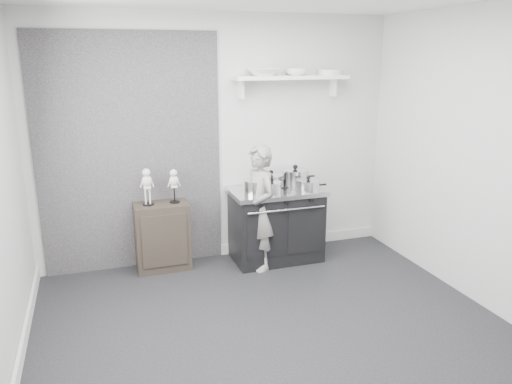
{
  "coord_description": "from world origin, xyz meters",
  "views": [
    {
      "loc": [
        -1.34,
        -3.5,
        2.27
      ],
      "look_at": [
        0.15,
        0.95,
        0.97
      ],
      "focal_mm": 35.0,
      "sensor_mm": 36.0,
      "label": 1
    }
  ],
  "objects": [
    {
      "name": "ground",
      "position": [
        0.0,
        0.0,
        0.0
      ],
      "size": [
        4.0,
        4.0,
        0.0
      ],
      "primitive_type": "plane",
      "color": "black",
      "rests_on": "ground"
    },
    {
      "name": "skeleton_torso",
      "position": [
        -0.54,
        1.61,
        0.95
      ],
      "size": [
        0.12,
        0.08,
        0.42
      ],
      "primitive_type": null,
      "color": "beige",
      "rests_on": "side_cabinet"
    },
    {
      "name": "bowl_small",
      "position": [
        0.86,
        1.67,
        2.08
      ],
      "size": [
        0.23,
        0.23,
        0.07
      ],
      "primitive_type": "imported",
      "color": "white",
      "rests_on": "wall_shelf"
    },
    {
      "name": "pot_back_left",
      "position": [
        0.54,
        1.57,
        0.9
      ],
      "size": [
        0.37,
        0.29,
        0.2
      ],
      "color": "silver",
      "rests_on": "stove"
    },
    {
      "name": "child",
      "position": [
        0.3,
        1.3,
        0.68
      ],
      "size": [
        0.43,
        0.55,
        1.36
      ],
      "primitive_type": "imported",
      "rotation": [
        0.0,
        0.0,
        -1.35
      ],
      "color": "gray",
      "rests_on": "ground"
    },
    {
      "name": "pot_back_right",
      "position": [
        0.85,
        1.61,
        0.91
      ],
      "size": [
        0.4,
        0.31,
        0.23
      ],
      "color": "silver",
      "rests_on": "stove"
    },
    {
      "name": "plate_stack",
      "position": [
        1.27,
        1.67,
        2.07
      ],
      "size": [
        0.27,
        0.27,
        0.06
      ],
      "primitive_type": "cylinder",
      "color": "silver",
      "rests_on": "wall_shelf"
    },
    {
      "name": "pot_front_left",
      "position": [
        0.28,
        1.35,
        0.9
      ],
      "size": [
        0.33,
        0.25,
        0.2
      ],
      "color": "silver",
      "rests_on": "stove"
    },
    {
      "name": "bowl_large",
      "position": [
        0.47,
        1.67,
        2.08
      ],
      "size": [
        0.33,
        0.33,
        0.08
      ],
      "primitive_type": "imported",
      "color": "white",
      "rests_on": "wall_shelf"
    },
    {
      "name": "wall_shelf",
      "position": [
        0.8,
        1.68,
        2.01
      ],
      "size": [
        1.3,
        0.26,
        0.24
      ],
      "color": "white",
      "rests_on": "room_shell"
    },
    {
      "name": "stove",
      "position": [
        0.57,
        1.48,
        0.41
      ],
      "size": [
        1.03,
        0.64,
        0.82
      ],
      "color": "black",
      "rests_on": "ground"
    },
    {
      "name": "pot_front_center",
      "position": [
        0.45,
        1.29,
        0.89
      ],
      "size": [
        0.29,
        0.2,
        0.17
      ],
      "color": "silver",
      "rests_on": "stove"
    },
    {
      "name": "room_shell",
      "position": [
        -0.09,
        0.15,
        1.64
      ],
      "size": [
        4.02,
        3.62,
        2.71
      ],
      "color": "beige",
      "rests_on": "ground"
    },
    {
      "name": "pot_front_right",
      "position": [
        0.87,
        1.31,
        0.89
      ],
      "size": [
        0.34,
        0.26,
        0.17
      ],
      "color": "silver",
      "rests_on": "stove"
    },
    {
      "name": "side_cabinet",
      "position": [
        -0.69,
        1.61,
        0.37
      ],
      "size": [
        0.57,
        0.33,
        0.74
      ],
      "primitive_type": "cube",
      "color": "black",
      "rests_on": "ground"
    },
    {
      "name": "skeleton_full",
      "position": [
        -0.82,
        1.61,
        0.96
      ],
      "size": [
        0.13,
        0.08,
        0.45
      ],
      "primitive_type": null,
      "color": "beige",
      "rests_on": "side_cabinet"
    }
  ]
}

